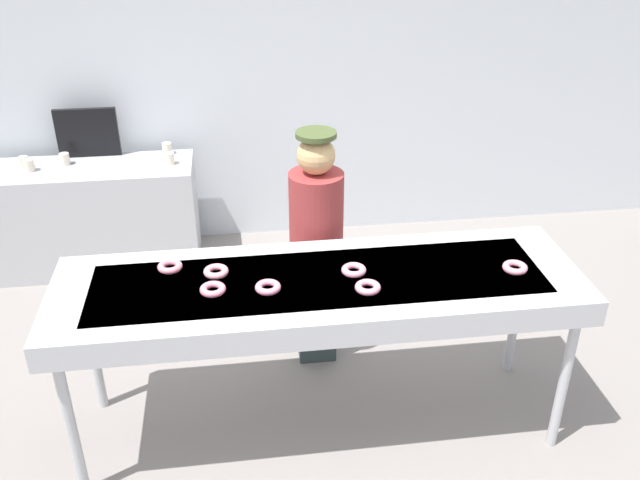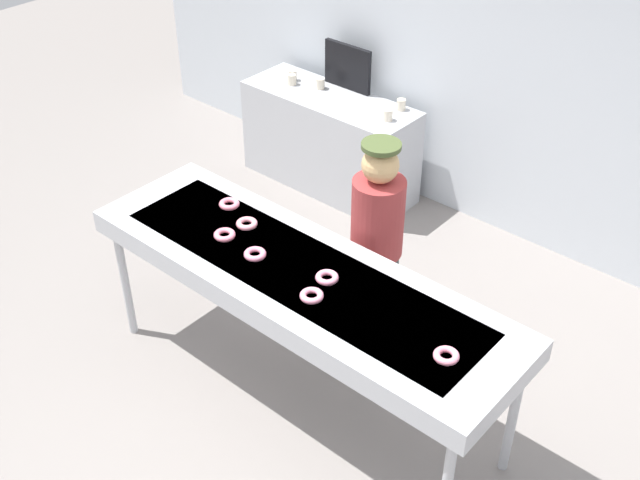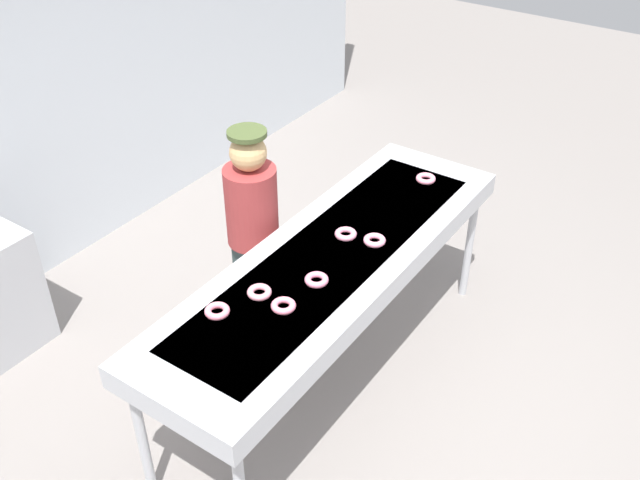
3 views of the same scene
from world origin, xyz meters
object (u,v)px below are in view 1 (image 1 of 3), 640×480
strawberry_donut_3 (170,267)px  menu_display (87,133)px  paper_cup_1 (29,165)px  paper_cup_4 (24,162)px  strawberry_donut_2 (515,267)px  fryer_conveyor (319,291)px  paper_cup_3 (65,159)px  strawberry_donut_0 (213,289)px  strawberry_donut_1 (368,287)px  strawberry_donut_5 (268,287)px  worker_baker (316,238)px  prep_counter (95,217)px  paper_cup_0 (167,148)px  paper_cup_2 (169,159)px  strawberry_donut_4 (354,270)px  strawberry_donut_6 (216,271)px

strawberry_donut_3 → menu_display: size_ratio=0.28×
paper_cup_1 → paper_cup_4: bearing=128.9°
strawberry_donut_2 → paper_cup_4: size_ratio=1.43×
fryer_conveyor → paper_cup_3: 2.76m
strawberry_donut_0 → menu_display: menu_display is taller
strawberry_donut_2 → paper_cup_1: size_ratio=1.43×
fryer_conveyor → strawberry_donut_1: bearing=-32.2°
strawberry_donut_0 → strawberry_donut_3: size_ratio=1.00×
strawberry_donut_5 → paper_cup_1: size_ratio=1.43×
worker_baker → paper_cup_4: 2.54m
prep_counter → paper_cup_0: (0.60, 0.20, 0.48)m
fryer_conveyor → paper_cup_1: size_ratio=30.02×
strawberry_donut_2 → fryer_conveyor: bearing=176.9°
fryer_conveyor → paper_cup_1: 2.84m
menu_display → strawberry_donut_3: bearing=-70.4°
strawberry_donut_2 → paper_cup_2: size_ratio=1.43×
paper_cup_0 → paper_cup_4: size_ratio=1.00×
paper_cup_0 → paper_cup_4: bearing=-171.7°
strawberry_donut_1 → strawberry_donut_2: (0.82, 0.09, 0.00)m
strawberry_donut_2 → paper_cup_0: bearing=130.1°
strawberry_donut_0 → worker_baker: 0.95m
fryer_conveyor → strawberry_donut_2: 1.05m
strawberry_donut_4 → strawberry_donut_0: bearing=-173.1°
paper_cup_1 → strawberry_donut_1: bearing=-45.4°
strawberry_donut_1 → paper_cup_1: strawberry_donut_1 is taller
paper_cup_4 → paper_cup_3: bearing=6.3°
strawberry_donut_2 → strawberry_donut_4: bearing=174.1°
paper_cup_2 → strawberry_donut_2: bearing=-47.5°
strawberry_donut_0 → strawberry_donut_5: bearing=-3.8°
strawberry_donut_1 → paper_cup_4: 3.19m
fryer_conveyor → worker_baker: bearing=84.0°
menu_display → strawberry_donut_1: bearing=-54.5°
strawberry_donut_1 → strawberry_donut_2: bearing=6.1°
prep_counter → paper_cup_0: paper_cup_0 is taller
fryer_conveyor → paper_cup_3: bearing=128.2°
strawberry_donut_4 → paper_cup_0: strawberry_donut_4 is taller
strawberry_donut_1 → paper_cup_2: strawberry_donut_1 is taller
prep_counter → menu_display: size_ratio=3.36×
strawberry_donut_3 → prep_counter: strawberry_donut_3 is taller
paper_cup_2 → prep_counter: bearing=177.4°
strawberry_donut_3 → paper_cup_2: size_ratio=1.43×
fryer_conveyor → paper_cup_2: bearing=113.5°
worker_baker → prep_counter: (-1.60, 1.44, -0.46)m
strawberry_donut_1 → paper_cup_0: bearing=115.5°
strawberry_donut_3 → strawberry_donut_6: bearing=-19.0°
prep_counter → paper_cup_3: size_ratio=17.34×
strawberry_donut_0 → paper_cup_0: bearing=99.2°
fryer_conveyor → worker_baker: (0.07, 0.65, -0.04)m
paper_cup_3 → fryer_conveyor: bearing=-51.8°
fryer_conveyor → paper_cup_0: (-0.93, 2.29, -0.02)m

